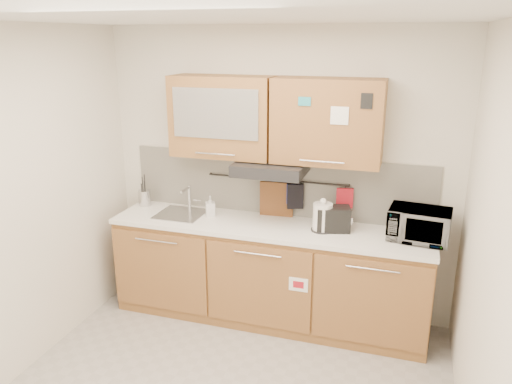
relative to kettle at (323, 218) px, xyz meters
The scene contains 20 objects.
ceiling 2.03m from the kettle, 111.59° to the right, with size 3.20×3.20×0.00m, color white.
wall_back 0.62m from the kettle, 147.37° to the left, with size 3.20×3.20×0.00m, color silver.
wall_left 2.41m from the kettle, 150.01° to the right, with size 3.00×3.00×0.00m, color silver.
wall_right 1.66m from the kettle, 46.74° to the right, with size 3.00×3.00×0.00m, color silver.
base_cabinet 0.79m from the kettle, behind, with size 2.80×0.64×0.88m.
countertop 0.49m from the kettle, behind, with size 2.82×0.62×0.04m, color white.
backsplash 0.58m from the kettle, 148.41° to the left, with size 2.80×0.02×0.56m, color silver.
upper_cabinets 0.94m from the kettle, 165.22° to the left, with size 1.82×0.37×0.70m.
range_hood 0.61m from the kettle, behind, with size 0.60×0.46×0.10m, color black.
sink 1.33m from the kettle, behind, with size 0.42×0.40×0.26m.
utensil_rail 0.58m from the kettle, 151.87° to the left, with size 0.02×0.02×1.30m, color black.
utensil_crock 1.78m from the kettle, behind, with size 0.14×0.14×0.31m.
kettle is the anchor object (origin of this frame).
toaster 0.09m from the kettle, 17.11° to the left, with size 0.31×0.23×0.21m.
microwave 0.78m from the kettle, ahead, with size 0.48×0.32×0.26m, color #999999.
soap_bottle 1.05m from the kettle, behind, with size 0.08×0.08×0.18m, color #999999.
cutting_board 0.53m from the kettle, 153.13° to the left, with size 0.31×0.02×0.38m, color brown.
oven_mitt 0.41m from the kettle, 143.01° to the left, with size 0.11×0.03×0.19m, color navy.
dark_pouch 0.39m from the kettle, 141.03° to the left, with size 0.15×0.04×0.23m, color black.
pot_holder 0.30m from the kettle, 58.44° to the left, with size 0.14×0.02×0.18m, color #AA1623.
Camera 1 is at (1.12, -2.74, 2.49)m, focal length 35.00 mm.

